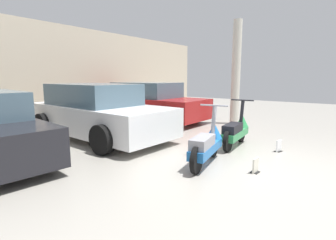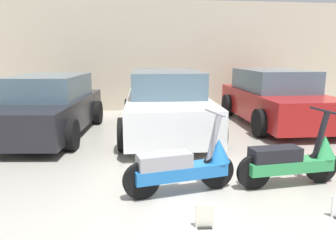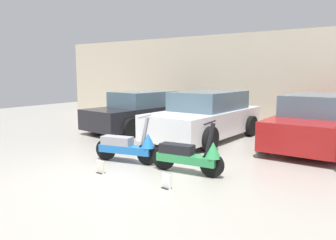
# 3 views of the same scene
# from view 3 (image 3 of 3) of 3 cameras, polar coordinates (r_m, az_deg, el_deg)

# --- Properties ---
(ground_plane) EXTENTS (28.00, 28.00, 0.00)m
(ground_plane) POSITION_cam_3_polar(r_m,az_deg,el_deg) (6.63, -10.50, -9.68)
(ground_plane) COLOR #9E998E
(wall_back) EXTENTS (19.60, 0.12, 3.56)m
(wall_back) POSITION_cam_3_polar(r_m,az_deg,el_deg) (13.16, 14.02, 6.87)
(wall_back) COLOR beige
(wall_back) RESTS_ON ground_plane
(scooter_front_left) EXTENTS (1.56, 0.64, 1.10)m
(scooter_front_left) POSITION_cam_3_polar(r_m,az_deg,el_deg) (7.47, -6.88, -4.48)
(scooter_front_left) COLOR black
(scooter_front_left) RESTS_ON ground_plane
(scooter_front_right) EXTENTS (1.57, 0.56, 1.09)m
(scooter_front_right) POSITION_cam_3_polar(r_m,az_deg,el_deg) (6.62, 3.86, -6.10)
(scooter_front_right) COLOR black
(scooter_front_right) RESTS_ON ground_plane
(car_rear_left) EXTENTS (2.33, 4.21, 1.37)m
(car_rear_left) POSITION_cam_3_polar(r_m,az_deg,el_deg) (11.82, -4.76, 1.50)
(car_rear_left) COLOR black
(car_rear_left) RESTS_ON ground_plane
(car_rear_center) EXTENTS (2.28, 4.40, 1.46)m
(car_rear_center) POSITION_cam_3_polar(r_m,az_deg,el_deg) (10.14, 6.62, 0.63)
(car_rear_center) COLOR white
(car_rear_center) RESTS_ON ground_plane
(car_rear_right) EXTENTS (2.16, 4.30, 1.44)m
(car_rear_right) POSITION_cam_3_polar(r_m,az_deg,el_deg) (9.85, 24.28, -0.32)
(car_rear_right) COLOR maroon
(car_rear_right) RESTS_ON ground_plane
(placard_near_left_scooter) EXTENTS (0.20, 0.13, 0.26)m
(placard_near_left_scooter) POSITION_cam_3_polar(r_m,az_deg,el_deg) (6.86, -11.68, -8.13)
(placard_near_left_scooter) COLOR black
(placard_near_left_scooter) RESTS_ON ground_plane
(placard_near_right_scooter) EXTENTS (0.20, 0.15, 0.26)m
(placard_near_right_scooter) POSITION_cam_3_polar(r_m,az_deg,el_deg) (5.87, -0.28, -10.76)
(placard_near_right_scooter) COLOR black
(placard_near_right_scooter) RESTS_ON ground_plane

